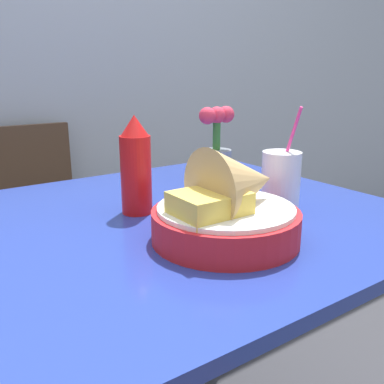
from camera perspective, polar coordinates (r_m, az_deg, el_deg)
wall_window at (r=1.78m, az=-20.56°, el=22.36°), size 7.00×0.06×2.60m
dining_table at (r=0.96m, az=-1.25°, el=-9.87°), size 0.91×0.84×0.78m
chair_far_window at (r=1.64m, az=-21.04°, el=-4.96°), size 0.40×0.40×0.88m
food_basket at (r=0.76m, az=5.15°, el=-2.00°), size 0.26×0.26×0.17m
ketchup_bottle at (r=0.90m, az=-7.50°, el=3.38°), size 0.06×0.06×0.21m
drink_cup at (r=0.96m, az=11.73°, el=1.39°), size 0.09×0.09×0.22m
flower_vase at (r=1.14m, az=3.26°, el=5.49°), size 0.11×0.08×0.20m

